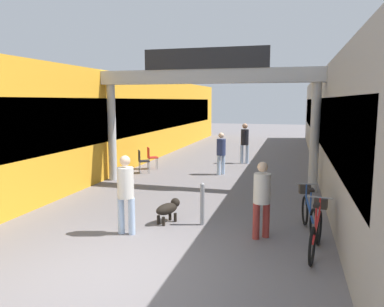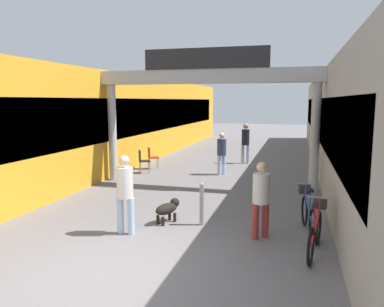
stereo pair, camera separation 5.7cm
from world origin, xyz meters
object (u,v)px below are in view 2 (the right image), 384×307
object	(u,v)px
pedestrian_carrying_crate	(222,151)
bicycle_red_nearest	(316,230)
cafe_chair_red_farther	(151,156)
cafe_chair_black_nearer	(142,159)
pedestrian_companion	(261,195)
pedestrian_elderly_walking	(245,140)
bollard_post_metal	(202,204)
pedestrian_with_dog	(125,189)
bicycle_blue_second	(308,211)
dog_on_leash	(168,208)

from	to	relation	value
pedestrian_carrying_crate	bicycle_red_nearest	distance (m)	7.41
pedestrian_carrying_crate	cafe_chair_red_farther	bearing A→B (deg)	172.19
bicycle_red_nearest	cafe_chair_black_nearer	world-z (taller)	bicycle_red_nearest
pedestrian_companion	bicycle_red_nearest	xyz separation A→B (m)	(1.04, -0.46, -0.45)
pedestrian_carrying_crate	cafe_chair_red_farther	world-z (taller)	pedestrian_carrying_crate
pedestrian_carrying_crate	cafe_chair_black_nearer	xyz separation A→B (m)	(-2.98, -0.53, -0.36)
pedestrian_elderly_walking	bollard_post_metal	world-z (taller)	pedestrian_elderly_walking
pedestrian_with_dog	bicycle_blue_second	size ratio (longest dim) A/B	0.99
pedestrian_carrying_crate	dog_on_leash	size ratio (longest dim) A/B	2.13
cafe_chair_black_nearer	pedestrian_companion	bearing A→B (deg)	-48.92
pedestrian_carrying_crate	bicycle_blue_second	size ratio (longest dim) A/B	0.95
pedestrian_elderly_walking	dog_on_leash	bearing A→B (deg)	-94.22
pedestrian_elderly_walking	pedestrian_carrying_crate	bearing A→B (deg)	-100.80
pedestrian_elderly_walking	cafe_chair_black_nearer	distance (m)	4.84
pedestrian_companion	pedestrian_carrying_crate	size ratio (longest dim) A/B	0.99
pedestrian_carrying_crate	bicycle_blue_second	bearing A→B (deg)	-62.11
dog_on_leash	bollard_post_metal	world-z (taller)	bollard_post_metal
pedestrian_elderly_walking	cafe_chair_black_nearer	size ratio (longest dim) A/B	2.00
bollard_post_metal	cafe_chair_red_farther	distance (m)	7.20
pedestrian_elderly_walking	pedestrian_with_dog	bearing A→B (deg)	-97.45
pedestrian_companion	bicycle_red_nearest	bearing A→B (deg)	-23.79
pedestrian_companion	bicycle_red_nearest	world-z (taller)	pedestrian_companion
dog_on_leash	cafe_chair_black_nearer	size ratio (longest dim) A/B	0.84
dog_on_leash	cafe_chair_red_farther	xyz separation A→B (m)	(-2.88, 6.23, 0.21)
bicycle_red_nearest	bollard_post_metal	size ratio (longest dim) A/B	1.73
dog_on_leash	bicycle_red_nearest	size ratio (longest dim) A/B	0.45
bicycle_red_nearest	bollard_post_metal	xyz separation A→B (m)	(-2.39, 0.94, 0.05)
cafe_chair_black_nearer	pedestrian_with_dog	bearing A→B (deg)	-70.03
pedestrian_elderly_walking	cafe_chair_black_nearer	xyz separation A→B (m)	(-3.51, -3.30, -0.49)
dog_on_leash	bicycle_blue_second	bearing A→B (deg)	4.48
dog_on_leash	pedestrian_carrying_crate	bearing A→B (deg)	88.96
dog_on_leash	bicycle_blue_second	size ratio (longest dim) A/B	0.44
pedestrian_with_dog	bollard_post_metal	xyz separation A→B (m)	(1.40, 0.97, -0.46)
pedestrian_carrying_crate	pedestrian_elderly_walking	world-z (taller)	pedestrian_elderly_walking
cafe_chair_black_nearer	bicycle_red_nearest	bearing A→B (deg)	-45.72
pedestrian_carrying_crate	bicycle_blue_second	xyz separation A→B (m)	(2.95, -5.58, -0.47)
pedestrian_with_dog	dog_on_leash	bearing A→B (deg)	56.84
pedestrian_carrying_crate	bicycle_blue_second	world-z (taller)	pedestrian_carrying_crate
cafe_chair_red_farther	pedestrian_with_dog	bearing A→B (deg)	-72.46
pedestrian_carrying_crate	bicycle_red_nearest	xyz separation A→B (m)	(3.07, -6.73, -0.47)
bicycle_blue_second	cafe_chair_black_nearer	world-z (taller)	bicycle_blue_second
pedestrian_companion	pedestrian_elderly_walking	xyz separation A→B (m)	(-1.49, 9.04, 0.14)
dog_on_leash	bicycle_red_nearest	world-z (taller)	bicycle_red_nearest
bicycle_red_nearest	bicycle_blue_second	size ratio (longest dim) A/B	1.00
pedestrian_elderly_walking	dog_on_leash	xyz separation A→B (m)	(-0.63, -8.59, -0.70)
bicycle_blue_second	cafe_chair_black_nearer	size ratio (longest dim) A/B	1.89
bollard_post_metal	bicycle_red_nearest	bearing A→B (deg)	-21.50
pedestrian_with_dog	pedestrian_companion	size ratio (longest dim) A/B	1.06
bollard_post_metal	cafe_chair_red_farther	bearing A→B (deg)	120.58
pedestrian_carrying_crate	bicycle_red_nearest	size ratio (longest dim) A/B	0.95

